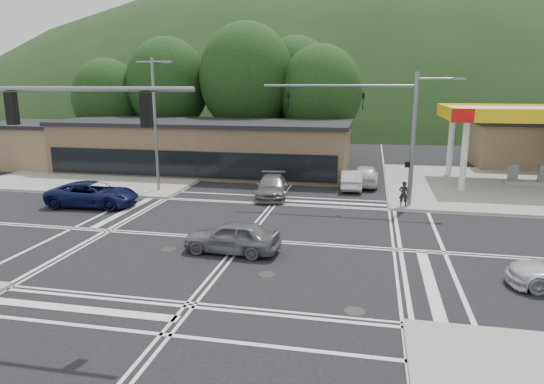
% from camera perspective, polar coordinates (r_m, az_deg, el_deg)
% --- Properties ---
extents(ground, '(120.00, 120.00, 0.00)m').
position_cam_1_polar(ground, '(23.45, -3.29, -5.62)').
color(ground, black).
rests_on(ground, ground).
extents(sidewalk_ne, '(16.00, 16.00, 0.15)m').
position_cam_1_polar(sidewalk_ne, '(38.34, 25.28, 0.53)').
color(sidewalk_ne, gray).
rests_on(sidewalk_ne, ground).
extents(sidewalk_nw, '(16.00, 16.00, 0.15)m').
position_cam_1_polar(sidewalk_nw, '(42.63, -17.79, 2.27)').
color(sidewalk_nw, gray).
rests_on(sidewalk_nw, ground).
extents(gas_station_canopy, '(12.32, 8.34, 5.75)m').
position_cam_1_polar(gas_station_canopy, '(39.19, 28.49, 7.81)').
color(gas_station_canopy, silver).
rests_on(gas_station_canopy, ground).
extents(convenience_store, '(10.00, 6.00, 3.80)m').
position_cam_1_polar(convenience_store, '(48.92, 28.53, 4.78)').
color(convenience_store, '#846B4F').
rests_on(convenience_store, ground).
extents(commercial_row, '(24.00, 8.00, 4.00)m').
position_cam_1_polar(commercial_row, '(41.24, -8.05, 5.13)').
color(commercial_row, brown).
rests_on(commercial_row, ground).
extents(commercial_nw, '(8.00, 7.00, 3.60)m').
position_cam_1_polar(commercial_nw, '(48.99, -26.04, 4.92)').
color(commercial_nw, '#846B4F').
rests_on(commercial_nw, ground).
extents(hill_north, '(252.00, 126.00, 140.00)m').
position_cam_1_polar(hill_north, '(111.88, 8.73, 8.83)').
color(hill_north, '#1B3316').
rests_on(hill_north, ground).
extents(tree_n_a, '(8.00, 8.00, 11.75)m').
position_cam_1_polar(tree_n_a, '(49.61, -12.17, 12.20)').
color(tree_n_a, '#382619').
rests_on(tree_n_a, ground).
extents(tree_n_b, '(9.00, 9.00, 12.98)m').
position_cam_1_polar(tree_n_b, '(46.99, -2.99, 13.24)').
color(tree_n_b, '#382619').
rests_on(tree_n_b, ground).
extents(tree_n_c, '(7.60, 7.60, 10.87)m').
position_cam_1_polar(tree_n_c, '(45.75, 5.73, 11.58)').
color(tree_n_c, '#382619').
rests_on(tree_n_c, ground).
extents(tree_n_d, '(6.80, 6.80, 9.76)m').
position_cam_1_polar(tree_n_d, '(51.44, -18.79, 10.37)').
color(tree_n_d, '#382619').
rests_on(tree_n_d, ground).
extents(tree_n_e, '(8.40, 8.40, 11.98)m').
position_cam_1_polar(tree_n_e, '(50.10, 2.74, 12.47)').
color(tree_n_e, '#382619').
rests_on(tree_n_e, ground).
extents(streetlight_nw, '(2.50, 0.25, 9.00)m').
position_cam_1_polar(streetlight_nw, '(33.73, -13.51, 8.44)').
color(streetlight_nw, slate).
rests_on(streetlight_nw, ground).
extents(signal_mast_ne, '(11.65, 0.30, 8.00)m').
position_cam_1_polar(signal_mast_ne, '(29.80, 13.95, 7.94)').
color(signal_mast_ne, slate).
rests_on(signal_mast_ne, ground).
extents(car_blue_west, '(5.60, 2.90, 1.51)m').
position_cam_1_polar(car_blue_west, '(31.42, -20.32, -0.23)').
color(car_blue_west, '#0E133F').
rests_on(car_blue_west, ground).
extents(car_grey_center, '(4.35, 1.95, 1.45)m').
position_cam_1_polar(car_grey_center, '(21.59, -4.74, -5.26)').
color(car_grey_center, slate).
rests_on(car_grey_center, ground).
extents(car_queue_a, '(1.62, 4.17, 1.35)m').
position_cam_1_polar(car_queue_a, '(34.76, 9.33, 1.46)').
color(car_queue_a, silver).
rests_on(car_queue_a, ground).
extents(car_queue_b, '(1.91, 4.56, 1.54)m').
position_cam_1_polar(car_queue_b, '(36.10, 10.97, 1.97)').
color(car_queue_b, silver).
rests_on(car_queue_b, ground).
extents(car_northbound, '(2.64, 5.05, 1.40)m').
position_cam_1_polar(car_northbound, '(31.84, -0.03, 0.63)').
color(car_northbound, '#5B5E60').
rests_on(car_northbound, ground).
extents(pedestrian, '(0.58, 0.40, 1.52)m').
position_cam_1_polar(pedestrian, '(29.88, 15.21, -0.21)').
color(pedestrian, black).
rests_on(pedestrian, sidewalk_ne).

